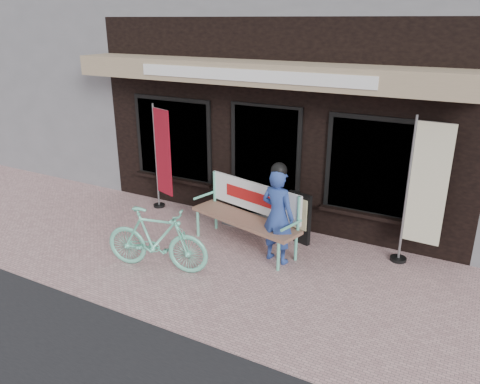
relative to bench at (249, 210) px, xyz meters
The scene contains 9 objects.
ground 1.20m from the bench, 100.11° to the right, with size 70.00×70.00×0.00m, color #C39695.
storefront 4.61m from the bench, 92.58° to the left, with size 7.00×6.77×6.00m.
neighbor_left_near 10.11m from the bench, 152.60° to the left, with size 10.00×7.00×6.40m, color slate.
bench is the anchor object (origin of this frame).
person 0.69m from the bench, 21.90° to the right, with size 0.60×0.45×1.60m.
bicycle 1.59m from the bench, 122.45° to the right, with size 0.46×1.62×0.97m, color #6DD5B2.
nobori_red 2.31m from the bench, 164.61° to the left, with size 0.61×0.32×2.08m.
nobori_cream 2.68m from the bench, 14.07° to the left, with size 0.68×0.26×2.30m.
menu_stand 0.88m from the bench, 37.35° to the left, with size 0.44×0.21×0.88m.
Camera 1 is at (3.40, -5.26, 3.57)m, focal length 35.00 mm.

